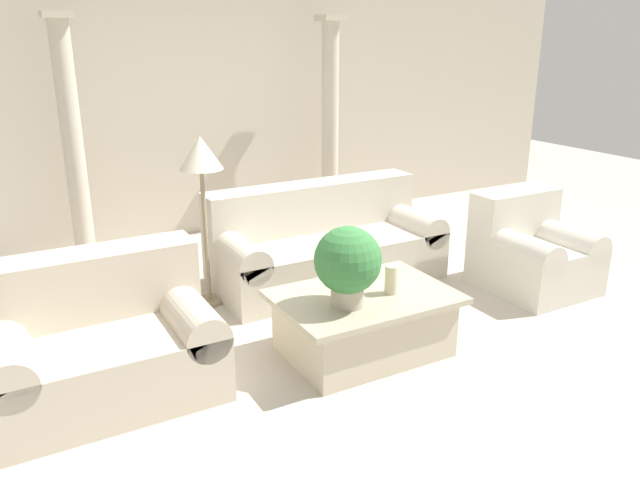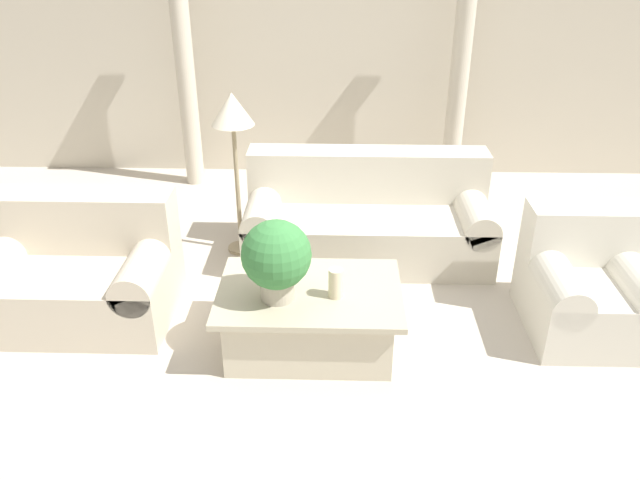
# 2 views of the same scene
# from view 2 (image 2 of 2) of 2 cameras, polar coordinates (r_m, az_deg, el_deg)

# --- Properties ---
(ground_plane) EXTENTS (16.00, 16.00, 0.00)m
(ground_plane) POSITION_cam_2_polar(r_m,az_deg,el_deg) (4.68, -1.08, -5.87)
(ground_plane) COLOR #BCB2A3
(wall_back) EXTENTS (10.00, 0.06, 3.20)m
(wall_back) POSITION_cam_2_polar(r_m,az_deg,el_deg) (6.71, -0.06, 19.32)
(wall_back) COLOR beige
(wall_back) RESTS_ON ground_plane
(sofa_long) EXTENTS (2.00, 0.87, 0.84)m
(sofa_long) POSITION_cam_2_polar(r_m,az_deg,el_deg) (5.22, 4.32, 2.08)
(sofa_long) COLOR beige
(sofa_long) RESTS_ON ground_plane
(loveseat) EXTENTS (1.32, 0.87, 0.84)m
(loveseat) POSITION_cam_2_polar(r_m,az_deg,el_deg) (4.74, -21.22, -2.65)
(loveseat) COLOR beige
(loveseat) RESTS_ON ground_plane
(coffee_table) EXTENTS (1.19, 0.83, 0.43)m
(coffee_table) POSITION_cam_2_polar(r_m,az_deg,el_deg) (4.15, -0.94, -7.05)
(coffee_table) COLOR beige
(coffee_table) RESTS_ON ground_plane
(potted_plant) EXTENTS (0.43, 0.43, 0.53)m
(potted_plant) POSITION_cam_2_polar(r_m,az_deg,el_deg) (3.81, -4.01, -1.56)
(potted_plant) COLOR #B2A893
(potted_plant) RESTS_ON coffee_table
(pillar_candle) EXTENTS (0.09, 0.09, 0.20)m
(pillar_candle) POSITION_cam_2_polar(r_m,az_deg,el_deg) (3.92, 1.44, -3.96)
(pillar_candle) COLOR beige
(pillar_candle) RESTS_ON coffee_table
(floor_lamp) EXTENTS (0.34, 0.34, 1.37)m
(floor_lamp) POSITION_cam_2_polar(r_m,az_deg,el_deg) (5.00, -7.96, 10.80)
(floor_lamp) COLOR gray
(floor_lamp) RESTS_ON ground_plane
(column_left) EXTENTS (0.26, 0.26, 2.29)m
(column_left) POSITION_cam_2_polar(r_m,az_deg,el_deg) (6.57, -12.21, 14.73)
(column_left) COLOR beige
(column_left) RESTS_ON ground_plane
(column_right) EXTENTS (0.26, 0.26, 2.29)m
(column_right) POSITION_cam_2_polar(r_m,az_deg,el_deg) (6.50, 12.63, 14.55)
(column_right) COLOR beige
(column_right) RESTS_ON ground_plane
(armchair) EXTENTS (0.81, 0.86, 0.81)m
(armchair) POSITION_cam_2_polar(r_m,az_deg,el_deg) (4.67, 23.34, -3.66)
(armchair) COLOR beige
(armchair) RESTS_ON ground_plane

